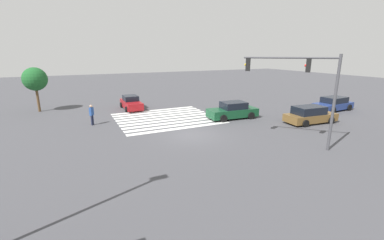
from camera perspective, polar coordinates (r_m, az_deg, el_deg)
ground_plane at (r=20.03m, az=-0.00°, el=-3.34°), size 127.36×127.36×0.00m
crosswalk_markings at (r=25.25m, az=-5.73°, el=0.43°), size 9.38×8.20×0.01m
traffic_signal_mast at (r=18.08m, az=24.00°, el=7.75°), size 4.21×4.21×6.15m
car_0 at (r=32.48m, az=28.89°, el=3.16°), size 4.77×2.44×1.49m
car_2 at (r=29.92m, az=-13.37°, el=3.70°), size 2.00×4.38×1.51m
car_3 at (r=25.61m, az=24.74°, el=1.02°), size 4.88×2.41×1.55m
car_4 at (r=25.25m, az=9.02°, el=2.05°), size 4.95×2.44×1.61m
pedestrian at (r=24.14m, az=-21.40°, el=1.32°), size 0.41×0.41×1.83m
tree_corner_b at (r=32.02m, az=-31.54°, el=7.72°), size 2.45×2.45×4.74m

